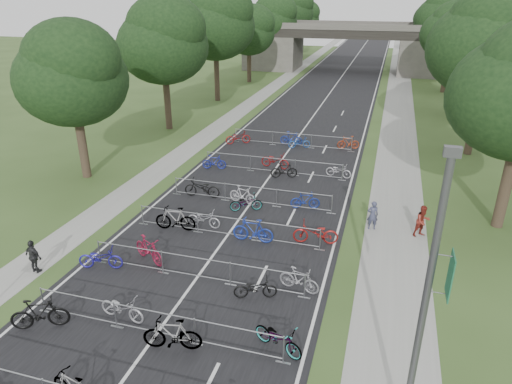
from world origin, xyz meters
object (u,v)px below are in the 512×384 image
at_px(pedestrian_a, 373,215).
at_px(pedestrian_b, 423,221).
at_px(overpass_bridge, 348,47).
at_px(lamppost, 426,306).
at_px(pedestrian_c, 34,257).

relative_size(pedestrian_a, pedestrian_b, 0.94).
bearing_deg(overpass_bridge, lamppost, -82.47).
distance_m(lamppost, pedestrian_b, 12.29).
relative_size(overpass_bridge, pedestrian_b, 19.13).
height_order(overpass_bridge, pedestrian_b, overpass_bridge).
height_order(overpass_bridge, pedestrian_c, overpass_bridge).
bearing_deg(pedestrian_b, lamppost, -127.54).
distance_m(pedestrian_a, pedestrian_c, 15.82).
distance_m(lamppost, pedestrian_a, 12.44).
height_order(overpass_bridge, lamppost, lamppost).
height_order(lamppost, pedestrian_c, lamppost).
distance_m(pedestrian_a, pedestrian_b, 2.38).
bearing_deg(pedestrian_c, pedestrian_b, -142.80).
distance_m(pedestrian_b, pedestrian_c, 17.88).
height_order(pedestrian_a, pedestrian_b, pedestrian_b).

